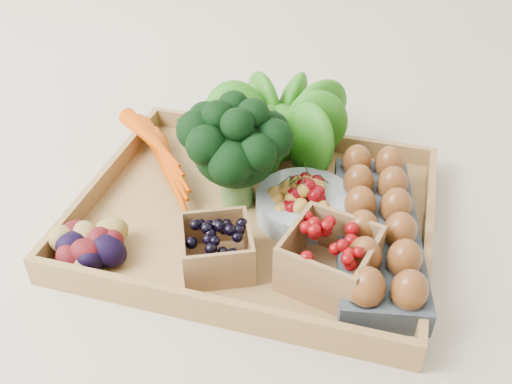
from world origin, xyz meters
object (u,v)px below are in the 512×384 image
(cherry_bowl, at_px, (304,206))
(tray, at_px, (256,217))
(egg_carton, at_px, (376,235))
(broccoli, at_px, (237,168))

(cherry_bowl, bearing_deg, tray, -167.45)
(tray, height_order, cherry_bowl, cherry_bowl)
(cherry_bowl, relative_size, egg_carton, 0.46)
(tray, bearing_deg, broccoli, 150.97)
(broccoli, xyz_separation_m, cherry_bowl, (0.11, -0.00, -0.05))
(tray, bearing_deg, cherry_bowl, 12.55)
(broccoli, relative_size, egg_carton, 0.52)
(egg_carton, bearing_deg, cherry_bowl, 151.86)
(cherry_bowl, bearing_deg, broccoli, 177.84)
(tray, xyz_separation_m, egg_carton, (0.19, -0.02, 0.03))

